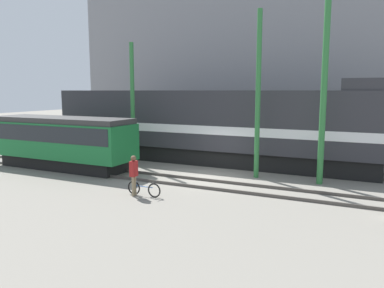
% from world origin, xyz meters
% --- Properties ---
extents(ground_plane, '(120.00, 120.00, 0.00)m').
position_xyz_m(ground_plane, '(0.00, 0.00, 0.00)').
color(ground_plane, gray).
extents(track_near, '(60.00, 1.51, 0.14)m').
position_xyz_m(track_near, '(0.00, -1.50, 0.07)').
color(track_near, '#47423D').
rests_on(track_near, ground).
extents(track_far, '(60.00, 1.51, 0.14)m').
position_xyz_m(track_far, '(0.00, 3.79, 0.07)').
color(track_far, '#47423D').
rests_on(track_far, ground).
extents(building_backdrop, '(32.08, 6.00, 14.78)m').
position_xyz_m(building_backdrop, '(0.00, 12.89, 7.39)').
color(building_backdrop, gray).
rests_on(building_backdrop, ground).
extents(freight_locomotive, '(21.36, 3.04, 5.13)m').
position_xyz_m(freight_locomotive, '(-1.35, 3.79, 2.38)').
color(freight_locomotive, black).
rests_on(freight_locomotive, ground).
extents(streetcar, '(9.01, 2.54, 3.00)m').
position_xyz_m(streetcar, '(-8.51, -1.50, 1.71)').
color(streetcar, black).
rests_on(streetcar, ground).
extents(bicycle, '(1.66, 0.44, 0.69)m').
position_xyz_m(bicycle, '(-1.04, -4.41, 0.32)').
color(bicycle, black).
rests_on(bicycle, ground).
extents(person, '(0.24, 0.36, 1.77)m').
position_xyz_m(person, '(-1.44, -4.56, 1.09)').
color(person, '#8C7A5B').
rests_on(person, ground).
extents(utility_pole_left, '(0.25, 0.25, 7.33)m').
position_xyz_m(utility_pole_left, '(-5.36, 1.15, 3.67)').
color(utility_pole_left, '#2D7238').
rests_on(utility_pole_left, ground).
extents(utility_pole_center, '(0.26, 0.26, 8.54)m').
position_xyz_m(utility_pole_center, '(2.34, 1.15, 4.27)').
color(utility_pole_center, '#2D7238').
rests_on(utility_pole_center, ground).
extents(utility_pole_right, '(0.29, 0.29, 9.73)m').
position_xyz_m(utility_pole_right, '(5.52, 1.15, 4.86)').
color(utility_pole_right, '#2D7238').
rests_on(utility_pole_right, ground).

